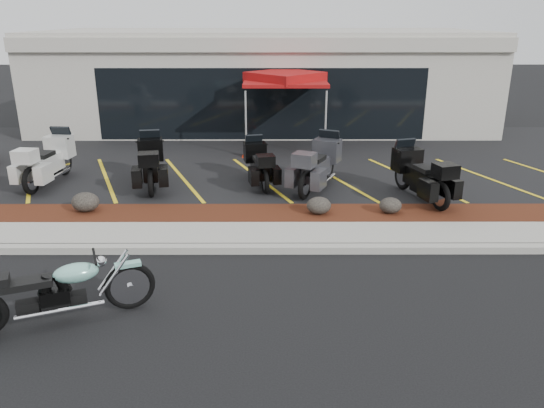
{
  "coord_description": "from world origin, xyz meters",
  "views": [
    {
      "loc": [
        0.33,
        -8.99,
        4.57
      ],
      "look_at": [
        0.35,
        1.2,
        0.94
      ],
      "focal_mm": 35.0,
      "sensor_mm": 36.0,
      "label": 1
    }
  ],
  "objects_px": {
    "hero_cruiser": "(129,279)",
    "touring_white": "(63,151)",
    "traffic_cone": "(247,150)",
    "popup_canopy": "(285,79)"
  },
  "relations": [
    {
      "from": "hero_cruiser",
      "to": "touring_white",
      "type": "height_order",
      "value": "touring_white"
    },
    {
      "from": "touring_white",
      "to": "traffic_cone",
      "type": "height_order",
      "value": "touring_white"
    },
    {
      "from": "hero_cruiser",
      "to": "traffic_cone",
      "type": "xyz_separation_m",
      "value": [
        1.5,
        9.41,
        -0.15
      ]
    },
    {
      "from": "traffic_cone",
      "to": "hero_cruiser",
      "type": "bearing_deg",
      "value": -99.06
    },
    {
      "from": "hero_cruiser",
      "to": "touring_white",
      "type": "bearing_deg",
      "value": 95.39
    },
    {
      "from": "touring_white",
      "to": "popup_canopy",
      "type": "distance_m",
      "value": 7.6
    },
    {
      "from": "touring_white",
      "to": "traffic_cone",
      "type": "distance_m",
      "value": 5.66
    },
    {
      "from": "hero_cruiser",
      "to": "touring_white",
      "type": "distance_m",
      "value": 8.21
    },
    {
      "from": "touring_white",
      "to": "popup_canopy",
      "type": "relative_size",
      "value": 0.71
    },
    {
      "from": "touring_white",
      "to": "popup_canopy",
      "type": "bearing_deg",
      "value": -54.7
    }
  ]
}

